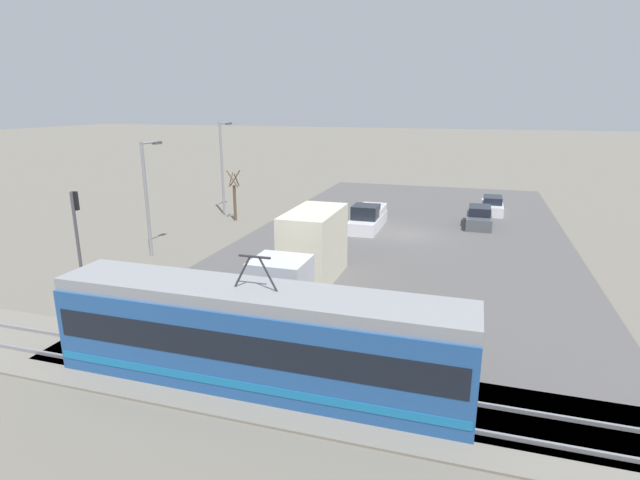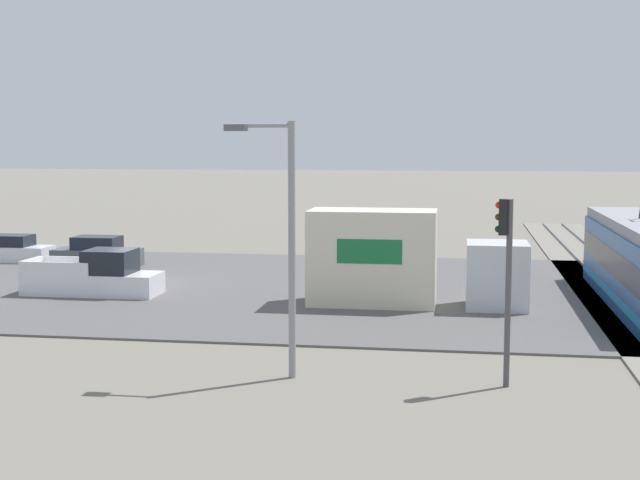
{
  "view_description": "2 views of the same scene",
  "coord_description": "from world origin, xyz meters",
  "px_view_note": "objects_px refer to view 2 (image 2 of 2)",
  "views": [
    {
      "loc": [
        -4.37,
        35.44,
        9.36
      ],
      "look_at": [
        3.64,
        9.65,
        1.91
      ],
      "focal_mm": 28.0,
      "sensor_mm": 36.0,
      "label": 1
    },
    {
      "loc": [
        38.64,
        14.4,
        6.59
      ],
      "look_at": [
        1.82,
        8.52,
        2.42
      ],
      "focal_mm": 50.0,
      "sensor_mm": 36.0,
      "label": 2
    }
  ],
  "objects_px": {
    "traffic_light_pole": "(506,266)",
    "street_lamp_near_crossing": "(284,229)",
    "sedan_car_1": "(10,250)",
    "pickup_truck": "(95,277)",
    "sedan_car_0": "(97,254)",
    "box_truck": "(402,261)"
  },
  "relations": [
    {
      "from": "traffic_light_pole",
      "to": "street_lamp_near_crossing",
      "type": "relative_size",
      "value": 0.71
    },
    {
      "from": "sedan_car_1",
      "to": "traffic_light_pole",
      "type": "xyz_separation_m",
      "value": [
        20.83,
        25.38,
        2.62
      ]
    },
    {
      "from": "pickup_truck",
      "to": "traffic_light_pole",
      "type": "relative_size",
      "value": 1.14
    },
    {
      "from": "pickup_truck",
      "to": "street_lamp_near_crossing",
      "type": "relative_size",
      "value": 0.81
    },
    {
      "from": "sedan_car_0",
      "to": "traffic_light_pole",
      "type": "distance_m",
      "value": 28.17
    },
    {
      "from": "sedan_car_0",
      "to": "sedan_car_1",
      "type": "height_order",
      "value": "sedan_car_0"
    },
    {
      "from": "pickup_truck",
      "to": "traffic_light_pole",
      "type": "xyz_separation_m",
      "value": [
        11.62,
        16.54,
        2.48
      ]
    },
    {
      "from": "box_truck",
      "to": "traffic_light_pole",
      "type": "height_order",
      "value": "traffic_light_pole"
    },
    {
      "from": "pickup_truck",
      "to": "sedan_car_0",
      "type": "height_order",
      "value": "pickup_truck"
    },
    {
      "from": "sedan_car_0",
      "to": "street_lamp_near_crossing",
      "type": "height_order",
      "value": "street_lamp_near_crossing"
    },
    {
      "from": "sedan_car_1",
      "to": "street_lamp_near_crossing",
      "type": "height_order",
      "value": "street_lamp_near_crossing"
    },
    {
      "from": "box_truck",
      "to": "sedan_car_0",
      "type": "bearing_deg",
      "value": -117.53
    },
    {
      "from": "traffic_light_pole",
      "to": "pickup_truck",
      "type": "bearing_deg",
      "value": -125.09
    },
    {
      "from": "sedan_car_1",
      "to": "traffic_light_pole",
      "type": "relative_size",
      "value": 0.88
    },
    {
      "from": "sedan_car_1",
      "to": "sedan_car_0",
      "type": "bearing_deg",
      "value": -101.22
    },
    {
      "from": "pickup_truck",
      "to": "sedan_car_0",
      "type": "xyz_separation_m",
      "value": [
        -8.13,
        -3.38,
        -0.09
      ]
    },
    {
      "from": "box_truck",
      "to": "pickup_truck",
      "type": "distance_m",
      "value": 13.11
    },
    {
      "from": "pickup_truck",
      "to": "traffic_light_pole",
      "type": "distance_m",
      "value": 20.36
    },
    {
      "from": "box_truck",
      "to": "pickup_truck",
      "type": "xyz_separation_m",
      "value": [
        -0.44,
        -13.06,
        -1.02
      ]
    },
    {
      "from": "sedan_car_0",
      "to": "street_lamp_near_crossing",
      "type": "relative_size",
      "value": 0.62
    },
    {
      "from": "sedan_car_0",
      "to": "traffic_light_pole",
      "type": "xyz_separation_m",
      "value": [
        19.75,
        19.92,
        2.56
      ]
    },
    {
      "from": "box_truck",
      "to": "sedan_car_1",
      "type": "xyz_separation_m",
      "value": [
        -9.65,
        -21.9,
        -1.15
      ]
    }
  ]
}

